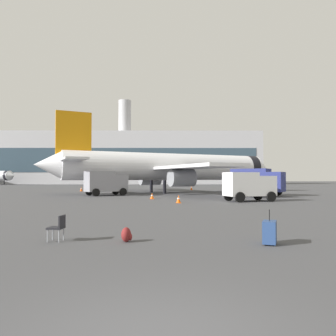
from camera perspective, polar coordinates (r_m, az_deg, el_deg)
The scene contains 12 objects.
airplane_at_gate at distance 47.40m, azimuth 0.19°, elevation 0.17°, with size 33.93×31.17×10.50m.
service_truck at distance 40.39m, azimuth -10.63°, elevation -2.38°, with size 5.24×4.39×2.90m.
fuel_truck at distance 41.25m, azimuth 14.99°, elevation -2.11°, with size 6.34×5.27×3.20m.
cargo_van at distance 30.74m, azimuth 13.65°, elevation -2.87°, with size 4.79×3.37×2.60m.
safety_cone_near at distance 54.22m, azimuth -14.61°, elevation -3.51°, with size 0.44×0.44×0.70m.
safety_cone_mid at distance 33.41m, azimuth -2.75°, elevation -4.79°, with size 0.44×0.44×0.61m.
safety_cone_far at distance 27.97m, azimuth 1.82°, elevation -5.33°, with size 0.44×0.44×0.67m.
safety_cone_outer at distance 58.44m, azimuth 4.04°, elevation -3.37°, with size 0.44×0.44×0.81m.
rolling_suitcase at distance 11.19m, azimuth 16.99°, elevation -10.43°, with size 0.61×0.74×1.10m.
traveller_backpack at distance 11.22m, azimuth -7.10°, elevation -11.29°, with size 0.36×0.40×0.48m.
gate_chair at distance 11.80m, azimuth -18.29°, elevation -9.44°, with size 0.53×0.53×0.86m.
terminal_building at distance 118.54m, azimuth -7.53°, elevation 1.59°, with size 93.19×18.83×29.56m.
Camera 1 is at (0.11, -4.26, 2.10)m, focal length 35.62 mm.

